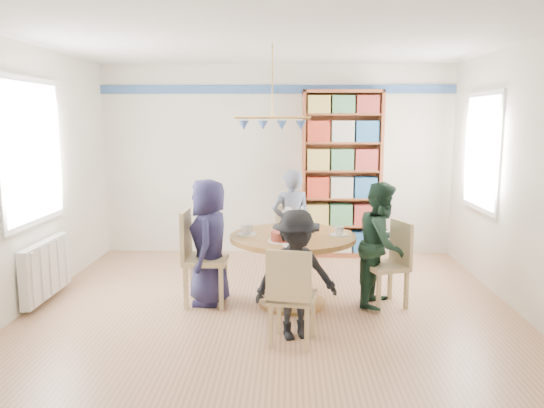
{
  "coord_description": "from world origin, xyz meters",
  "views": [
    {
      "loc": [
        0.17,
        -5.11,
        1.93
      ],
      "look_at": [
        0.0,
        0.4,
        1.05
      ],
      "focal_mm": 35.0,
      "sensor_mm": 36.0,
      "label": 1
    }
  ],
  "objects_px": {
    "chair_near": "(291,293)",
    "chair_right": "(392,259)",
    "chair_far": "(292,239)",
    "person_near": "(296,275)",
    "person_right": "(382,244)",
    "radiator": "(46,269)",
    "dining_table": "(293,253)",
    "bookshelf": "(341,176)",
    "chair_left": "(198,253)",
    "person_far": "(291,224)",
    "person_left": "(209,242)"
  },
  "relations": [
    {
      "from": "chair_near",
      "to": "chair_right",
      "type": "bearing_deg",
      "value": 45.23
    },
    {
      "from": "chair_far",
      "to": "person_near",
      "type": "bearing_deg",
      "value": -89.23
    },
    {
      "from": "chair_far",
      "to": "person_right",
      "type": "distance_m",
      "value": 1.34
    },
    {
      "from": "radiator",
      "to": "chair_far",
      "type": "bearing_deg",
      "value": 19.83
    },
    {
      "from": "dining_table",
      "to": "person_right",
      "type": "xyz_separation_m",
      "value": [
        0.93,
        0.04,
        0.09
      ]
    },
    {
      "from": "person_near",
      "to": "bookshelf",
      "type": "height_order",
      "value": "bookshelf"
    },
    {
      "from": "dining_table",
      "to": "chair_right",
      "type": "height_order",
      "value": "chair_right"
    },
    {
      "from": "person_right",
      "to": "bookshelf",
      "type": "bearing_deg",
      "value": 28.0
    },
    {
      "from": "radiator",
      "to": "chair_right",
      "type": "height_order",
      "value": "chair_right"
    },
    {
      "from": "bookshelf",
      "to": "person_near",
      "type": "bearing_deg",
      "value": -102.87
    },
    {
      "from": "chair_near",
      "to": "chair_far",
      "type": "bearing_deg",
      "value": 89.39
    },
    {
      "from": "dining_table",
      "to": "chair_left",
      "type": "xyz_separation_m",
      "value": [
        -0.99,
        -0.01,
        -0.0
      ]
    },
    {
      "from": "chair_right",
      "to": "person_far",
      "type": "bearing_deg",
      "value": 138.43
    },
    {
      "from": "dining_table",
      "to": "person_left",
      "type": "distance_m",
      "value": 0.88
    },
    {
      "from": "person_near",
      "to": "chair_near",
      "type": "bearing_deg",
      "value": -121.92
    },
    {
      "from": "chair_right",
      "to": "chair_near",
      "type": "relative_size",
      "value": 1.03
    },
    {
      "from": "chair_far",
      "to": "dining_table",
      "type": "bearing_deg",
      "value": -89.96
    },
    {
      "from": "person_far",
      "to": "bookshelf",
      "type": "bearing_deg",
      "value": -138.29
    },
    {
      "from": "chair_far",
      "to": "bookshelf",
      "type": "height_order",
      "value": "bookshelf"
    },
    {
      "from": "chair_left",
      "to": "person_left",
      "type": "relative_size",
      "value": 0.76
    },
    {
      "from": "chair_right",
      "to": "person_far",
      "type": "height_order",
      "value": "person_far"
    },
    {
      "from": "person_near",
      "to": "bookshelf",
      "type": "relative_size",
      "value": 0.5
    },
    {
      "from": "dining_table",
      "to": "person_near",
      "type": "xyz_separation_m",
      "value": [
        0.02,
        -0.85,
        0.02
      ]
    },
    {
      "from": "radiator",
      "to": "person_left",
      "type": "height_order",
      "value": "person_left"
    },
    {
      "from": "person_left",
      "to": "dining_table",
      "type": "bearing_deg",
      "value": 87.33
    },
    {
      "from": "chair_far",
      "to": "person_near",
      "type": "distance_m",
      "value": 1.85
    },
    {
      "from": "radiator",
      "to": "chair_near",
      "type": "height_order",
      "value": "chair_near"
    },
    {
      "from": "dining_table",
      "to": "person_near",
      "type": "relative_size",
      "value": 1.12
    },
    {
      "from": "chair_left",
      "to": "bookshelf",
      "type": "distance_m",
      "value": 2.76
    },
    {
      "from": "radiator",
      "to": "person_near",
      "type": "bearing_deg",
      "value": -18.71
    },
    {
      "from": "chair_left",
      "to": "person_right",
      "type": "height_order",
      "value": "person_right"
    },
    {
      "from": "chair_left",
      "to": "chair_far",
      "type": "bearing_deg",
      "value": 45.32
    },
    {
      "from": "chair_far",
      "to": "chair_near",
      "type": "height_order",
      "value": "chair_far"
    },
    {
      "from": "person_right",
      "to": "bookshelf",
      "type": "distance_m",
      "value": 2.12
    },
    {
      "from": "chair_far",
      "to": "person_far",
      "type": "bearing_deg",
      "value": -106.05
    },
    {
      "from": "chair_left",
      "to": "chair_far",
      "type": "height_order",
      "value": "chair_left"
    },
    {
      "from": "chair_left",
      "to": "chair_right",
      "type": "relative_size",
      "value": 1.13
    },
    {
      "from": "person_near",
      "to": "chair_far",
      "type": "bearing_deg",
      "value": 73.0
    },
    {
      "from": "chair_near",
      "to": "dining_table",
      "type": "bearing_deg",
      "value": 88.76
    },
    {
      "from": "chair_left",
      "to": "person_left",
      "type": "height_order",
      "value": "person_left"
    },
    {
      "from": "bookshelf",
      "to": "radiator",
      "type": "bearing_deg",
      "value": -148.51
    },
    {
      "from": "chair_left",
      "to": "chair_near",
      "type": "relative_size",
      "value": 1.16
    },
    {
      "from": "chair_right",
      "to": "person_near",
      "type": "xyz_separation_m",
      "value": [
        -1.01,
        -0.88,
        0.09
      ]
    },
    {
      "from": "chair_right",
      "to": "dining_table",
      "type": "bearing_deg",
      "value": -178.75
    },
    {
      "from": "chair_far",
      "to": "person_left",
      "type": "distance_m",
      "value": 1.32
    },
    {
      "from": "person_left",
      "to": "person_far",
      "type": "bearing_deg",
      "value": 136.07
    },
    {
      "from": "chair_near",
      "to": "person_left",
      "type": "relative_size",
      "value": 0.65
    },
    {
      "from": "chair_near",
      "to": "bookshelf",
      "type": "relative_size",
      "value": 0.37
    },
    {
      "from": "radiator",
      "to": "person_right",
      "type": "bearing_deg",
      "value": -0.12
    },
    {
      "from": "chair_near",
      "to": "radiator",
      "type": "bearing_deg",
      "value": 157.43
    }
  ]
}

